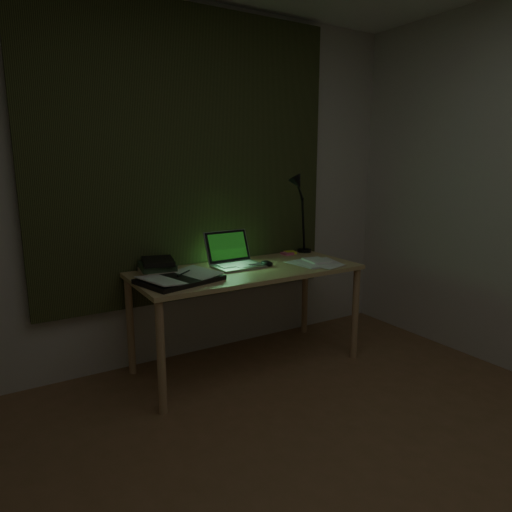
% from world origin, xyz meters
% --- Properties ---
extents(wall_back, '(3.50, 0.00, 2.50)m').
position_xyz_m(wall_back, '(0.00, 2.00, 1.25)').
color(wall_back, beige).
rests_on(wall_back, ground).
extents(curtain, '(2.20, 0.06, 2.00)m').
position_xyz_m(curtain, '(0.00, 1.96, 1.45)').
color(curtain, '#292E17').
rests_on(curtain, wall_back).
extents(desk, '(1.56, 0.68, 0.71)m').
position_xyz_m(desk, '(0.23, 1.58, 0.35)').
color(desk, tan).
rests_on(desk, floor).
extents(laptop, '(0.36, 0.40, 0.25)m').
position_xyz_m(laptop, '(0.20, 1.65, 0.83)').
color(laptop, '#A2A2A6').
rests_on(laptop, desk).
extents(open_textbook, '(0.54, 0.44, 0.04)m').
position_xyz_m(open_textbook, '(-0.29, 1.50, 0.73)').
color(open_textbook, silver).
rests_on(open_textbook, desk).
extents(book_stack, '(0.24, 0.28, 0.10)m').
position_xyz_m(book_stack, '(-0.33, 1.77, 0.76)').
color(book_stack, silver).
rests_on(book_stack, desk).
extents(loose_papers, '(0.42, 0.43, 0.02)m').
position_xyz_m(loose_papers, '(0.72, 1.51, 0.72)').
color(loose_papers, white).
rests_on(loose_papers, desk).
extents(mouse, '(0.08, 0.11, 0.04)m').
position_xyz_m(mouse, '(0.39, 1.57, 0.73)').
color(mouse, black).
rests_on(mouse, desk).
extents(sticky_yellow, '(0.10, 0.10, 0.02)m').
position_xyz_m(sticky_yellow, '(0.79, 1.86, 0.72)').
color(sticky_yellow, '#F2FF35').
rests_on(sticky_yellow, desk).
extents(sticky_pink, '(0.09, 0.09, 0.02)m').
position_xyz_m(sticky_pink, '(0.75, 1.84, 0.72)').
color(sticky_pink, '#F65F8C').
rests_on(sticky_pink, desk).
extents(desk_lamp, '(0.45, 0.38, 0.60)m').
position_xyz_m(desk_lamp, '(0.93, 1.85, 1.01)').
color(desk_lamp, black).
rests_on(desk_lamp, desk).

